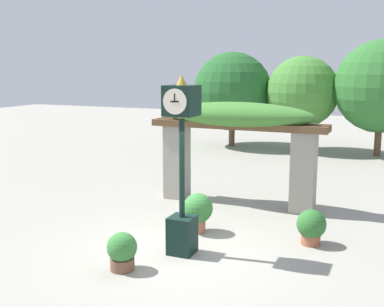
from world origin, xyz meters
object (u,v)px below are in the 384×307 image
object	(u,v)px
pedestal_clock	(182,165)
potted_plant_far_left	(198,210)
potted_plant_near_left	(311,226)
potted_plant_near_right	(122,251)

from	to	relation	value
pedestal_clock	potted_plant_far_left	distance (m)	1.84
potted_plant_near_left	potted_plant_near_right	distance (m)	4.03
potted_plant_far_left	potted_plant_near_right	bearing A→B (deg)	-101.09
potted_plant_near_right	potted_plant_far_left	xyz separation A→B (m)	(0.48, 2.47, 0.15)
potted_plant_near_left	potted_plant_near_right	xyz separation A→B (m)	(-2.98, -2.70, -0.04)
potted_plant_near_right	potted_plant_near_left	bearing A→B (deg)	42.18
pedestal_clock	potted_plant_far_left	world-z (taller)	pedestal_clock
pedestal_clock	potted_plant_near_right	world-z (taller)	pedestal_clock
pedestal_clock	potted_plant_near_right	xyz separation A→B (m)	(-0.68, -1.18, -1.46)
potted_plant_near_left	potted_plant_near_right	size ratio (longest dim) A/B	1.06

